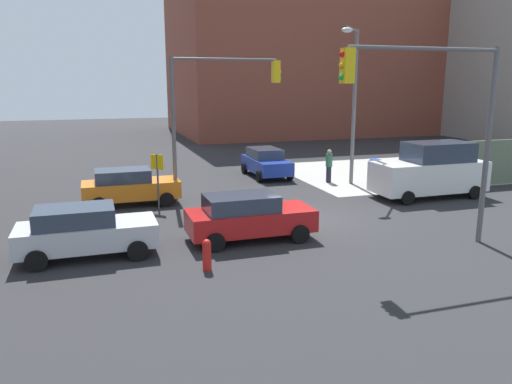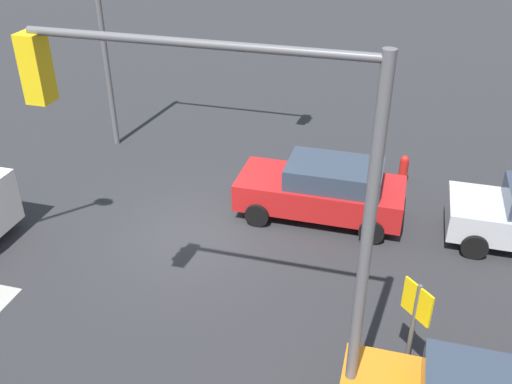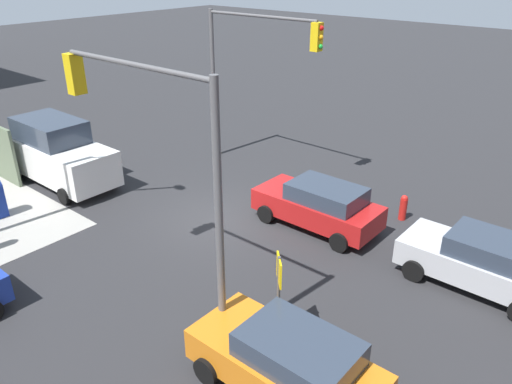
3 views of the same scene
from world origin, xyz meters
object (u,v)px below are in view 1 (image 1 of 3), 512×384
object	(u,v)px
traffic_signal_se_corner	(436,107)
van_white_delivery	(431,171)
traffic_signal_nw_corner	(216,100)
coupe_red	(248,216)
smokestack	(442,64)
pedestrian_crossing	(329,165)
street_lamp_corner	(353,96)
mailbox_blue	(376,171)
sedan_orange	(129,186)
fire_hydrant	(207,254)
hatchback_silver	(84,231)
sedan_blue	(266,162)

from	to	relation	value
traffic_signal_se_corner	van_white_delivery	world-z (taller)	traffic_signal_se_corner
traffic_signal_nw_corner	coupe_red	bearing A→B (deg)	-94.22
smokestack	pedestrian_crossing	size ratio (longest dim) A/B	8.08
smokestack	street_lamp_corner	bearing A→B (deg)	-135.04
street_lamp_corner	mailbox_blue	distance (m)	4.16
coupe_red	van_white_delivery	size ratio (longest dim) A/B	0.81
sedan_orange	pedestrian_crossing	world-z (taller)	pedestrian_crossing
street_lamp_corner	pedestrian_crossing	world-z (taller)	street_lamp_corner
mailbox_blue	sedan_orange	distance (m)	12.75
street_lamp_corner	fire_hydrant	xyz separation A→B (m)	(-9.96, -9.72, -4.22)
fire_hydrant	sedan_orange	world-z (taller)	sedan_orange
smokestack	hatchback_silver	size ratio (longest dim) A/B	3.46
traffic_signal_nw_corner	traffic_signal_se_corner	world-z (taller)	same
sedan_orange	street_lamp_corner	bearing A→B (deg)	4.21
hatchback_silver	van_white_delivery	size ratio (longest dim) A/B	0.79
hatchback_silver	mailbox_blue	bearing A→B (deg)	25.20
smokestack	sedan_blue	size ratio (longest dim) A/B	3.49
traffic_signal_se_corner	sedan_orange	bearing A→B (deg)	134.04
street_lamp_corner	hatchback_silver	distance (m)	15.73
traffic_signal_se_corner	sedan_orange	size ratio (longest dim) A/B	1.55
street_lamp_corner	sedan_blue	world-z (taller)	street_lamp_corner
street_lamp_corner	coupe_red	world-z (taller)	street_lamp_corner
street_lamp_corner	van_white_delivery	bearing A→B (deg)	-58.83
traffic_signal_se_corner	sedan_blue	size ratio (longest dim) A/B	1.55
coupe_red	hatchback_silver	bearing A→B (deg)	-179.66
hatchback_silver	coupe_red	size ratio (longest dim) A/B	0.97
smokestack	pedestrian_crossing	world-z (taller)	smokestack
fire_hydrant	pedestrian_crossing	distance (m)	14.12
street_lamp_corner	coupe_red	xyz separation A→B (m)	(-7.96, -7.35, -3.86)
fire_hydrant	pedestrian_crossing	world-z (taller)	pedestrian_crossing
smokestack	fire_hydrant	world-z (taller)	smokestack
mailbox_blue	fire_hydrant	distance (m)	14.50
smokestack	fire_hydrant	size ratio (longest dim) A/B	15.60
sedan_blue	pedestrian_crossing	world-z (taller)	pedestrian_crossing
coupe_red	sedan_blue	xyz separation A→B (m)	(4.51, 11.06, -0.00)
mailbox_blue	sedan_blue	size ratio (longest dim) A/B	0.34
fire_hydrant	hatchback_silver	bearing A→B (deg)	145.36
smokestack	mailbox_blue	size ratio (longest dim) A/B	10.25
street_lamp_corner	sedan_blue	bearing A→B (deg)	132.94
traffic_signal_nw_corner	fire_hydrant	size ratio (longest dim) A/B	6.91
mailbox_blue	sedan_blue	world-z (taller)	sedan_blue
sedan_orange	mailbox_blue	bearing A→B (deg)	1.48
hatchback_silver	pedestrian_crossing	bearing A→B (deg)	33.61
sedan_blue	van_white_delivery	size ratio (longest dim) A/B	0.78
sedan_blue	coupe_red	bearing A→B (deg)	-112.19
coupe_red	pedestrian_crossing	xyz separation A→B (m)	(7.20, 8.33, 0.11)
smokestack	traffic_signal_se_corner	bearing A→B (deg)	-128.20
smokestack	coupe_red	distance (m)	45.93
traffic_signal_se_corner	hatchback_silver	bearing A→B (deg)	166.17
sedan_orange	pedestrian_crossing	size ratio (longest dim) A/B	2.32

